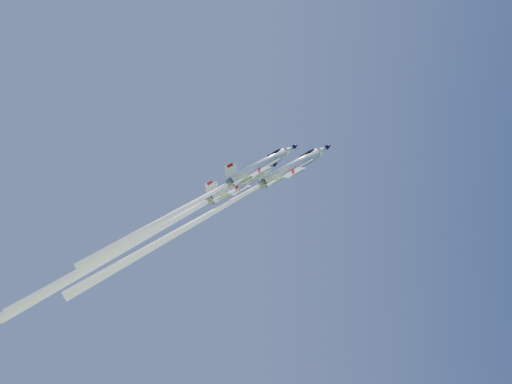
{
  "coord_description": "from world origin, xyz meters",
  "views": [
    {
      "loc": [
        -11.5,
        -110.51,
        70.21
      ],
      "look_at": [
        0.0,
        0.0,
        97.7
      ],
      "focal_mm": 40.0,
      "sensor_mm": 36.0,
      "label": 1
    }
  ],
  "objects": [
    {
      "name": "jet_right",
      "position": [
        -11.26,
        -7.75,
        94.07
      ],
      "size": [
        35.18,
        13.81,
        30.35
      ],
      "rotation": [
        0.59,
        0.3,
        -1.3
      ],
      "color": "white"
    },
    {
      "name": "jet_lead",
      "position": [
        -8.34,
        -1.29,
        93.27
      ],
      "size": [
        44.33,
        18.52,
        39.06
      ],
      "rotation": [
        0.59,
        0.3,
        -1.3
      ],
      "color": "white"
    },
    {
      "name": "jet_left",
      "position": [
        -19.88,
        4.77,
        90.2
      ],
      "size": [
        46.2,
        19.67,
        40.98
      ],
      "rotation": [
        0.59,
        0.3,
        -1.3
      ],
      "color": "white"
    },
    {
      "name": "jet_slot",
      "position": [
        -19.37,
        -3.89,
        89.02
      ],
      "size": [
        41.08,
        17.65,
        36.55
      ],
      "rotation": [
        0.59,
        0.3,
        -1.3
      ],
      "color": "white"
    }
  ]
}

